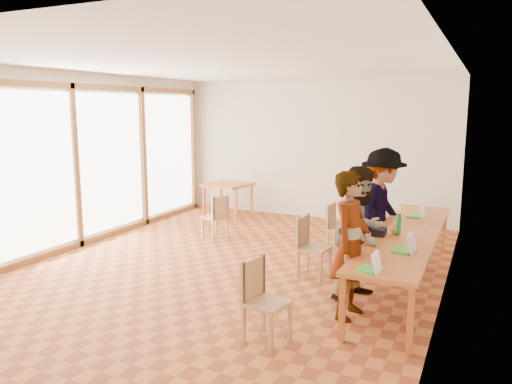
% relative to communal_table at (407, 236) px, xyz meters
% --- Properties ---
extents(ground, '(8.00, 8.00, 0.00)m').
position_rel_communal_table_xyz_m(ground, '(-2.50, -0.37, -0.70)').
color(ground, '#AF5D2A').
rests_on(ground, ground).
extents(wall_back, '(6.00, 0.10, 3.00)m').
position_rel_communal_table_xyz_m(wall_back, '(-2.50, 3.63, 0.80)').
color(wall_back, beige).
rests_on(wall_back, ground).
extents(wall_right, '(0.10, 8.00, 3.00)m').
position_rel_communal_table_xyz_m(wall_right, '(0.50, -0.37, 0.80)').
color(wall_right, beige).
rests_on(wall_right, ground).
extents(window_wall, '(0.10, 8.00, 3.00)m').
position_rel_communal_table_xyz_m(window_wall, '(-5.46, -0.37, 0.80)').
color(window_wall, white).
rests_on(window_wall, ground).
extents(ceiling, '(6.00, 8.00, 0.04)m').
position_rel_communal_table_xyz_m(ceiling, '(-2.50, -0.37, 2.32)').
color(ceiling, white).
rests_on(ceiling, wall_back).
extents(communal_table, '(0.80, 4.00, 0.75)m').
position_rel_communal_table_xyz_m(communal_table, '(0.00, 0.00, 0.00)').
color(communal_table, '#CB682D').
rests_on(communal_table, ground).
extents(side_table, '(0.90, 0.90, 0.75)m').
position_rel_communal_table_xyz_m(side_table, '(-4.22, 2.83, -0.03)').
color(side_table, '#CB682D').
rests_on(side_table, ground).
extents(chair_near, '(0.48, 0.48, 0.46)m').
position_rel_communal_table_xyz_m(chair_near, '(-1.13, -2.25, -0.17)').
color(chair_near, tan).
rests_on(chair_near, ground).
extents(chair_mid, '(0.44, 0.44, 0.46)m').
position_rel_communal_table_xyz_m(chair_mid, '(-1.34, -0.13, -0.17)').
color(chair_mid, tan).
rests_on(chair_mid, ground).
extents(chair_far, '(0.41, 0.41, 0.43)m').
position_rel_communal_table_xyz_m(chair_far, '(-1.32, 1.23, -0.20)').
color(chair_far, tan).
rests_on(chair_far, ground).
extents(chair_empty, '(0.47, 0.47, 0.53)m').
position_rel_communal_table_xyz_m(chair_empty, '(-0.84, 2.25, -0.09)').
color(chair_empty, tan).
rests_on(chair_empty, ground).
extents(chair_spare, '(0.50, 0.50, 0.43)m').
position_rel_communal_table_xyz_m(chair_spare, '(-3.52, 1.10, -0.20)').
color(chair_spare, tan).
rests_on(chair_spare, ground).
extents(person_near, '(0.48, 0.67, 1.70)m').
position_rel_communal_table_xyz_m(person_near, '(-0.44, -1.28, 0.15)').
color(person_near, gray).
rests_on(person_near, ground).
extents(person_mid, '(0.91, 1.01, 1.69)m').
position_rel_communal_table_xyz_m(person_mid, '(-0.46, -0.65, 0.14)').
color(person_mid, gray).
rests_on(person_mid, ground).
extents(person_far, '(0.85, 1.27, 1.82)m').
position_rel_communal_table_xyz_m(person_far, '(-0.44, 0.55, 0.21)').
color(person_far, gray).
rests_on(person_far, ground).
extents(laptop_near, '(0.22, 0.25, 0.20)m').
position_rel_communal_table_xyz_m(laptop_near, '(-0.08, -1.80, 0.10)').
color(laptop_near, green).
rests_on(laptop_near, communal_table).
extents(laptop_mid, '(0.26, 0.29, 0.23)m').
position_rel_communal_table_xyz_m(laptop_mid, '(0.14, -0.94, 0.11)').
color(laptop_mid, green).
rests_on(laptop_mid, communal_table).
extents(laptop_far, '(0.26, 0.29, 0.22)m').
position_rel_communal_table_xyz_m(laptop_far, '(0.00, 1.04, 0.11)').
color(laptop_far, green).
rests_on(laptop_far, communal_table).
extents(yellow_mug, '(0.17, 0.17, 0.11)m').
position_rel_communal_table_xyz_m(yellow_mug, '(-0.12, -0.16, 0.10)').
color(yellow_mug, orange).
rests_on(yellow_mug, communal_table).
extents(green_bottle, '(0.07, 0.07, 0.28)m').
position_rel_communal_table_xyz_m(green_bottle, '(-0.08, -0.20, 0.19)').
color(green_bottle, '#217843').
rests_on(green_bottle, communal_table).
extents(clear_glass, '(0.07, 0.07, 0.09)m').
position_rel_communal_table_xyz_m(clear_glass, '(-0.11, 0.18, 0.09)').
color(clear_glass, silver).
rests_on(clear_glass, communal_table).
extents(condiment_cup, '(0.08, 0.08, 0.06)m').
position_rel_communal_table_xyz_m(condiment_cup, '(-0.33, 1.50, 0.08)').
color(condiment_cup, white).
rests_on(condiment_cup, communal_table).
extents(pink_phone, '(0.05, 0.10, 0.01)m').
position_rel_communal_table_xyz_m(pink_phone, '(0.19, 0.49, 0.05)').
color(pink_phone, '#F557A4').
rests_on(pink_phone, communal_table).
extents(black_pouch, '(0.16, 0.26, 0.09)m').
position_rel_communal_table_xyz_m(black_pouch, '(-0.31, -0.29, 0.09)').
color(black_pouch, black).
rests_on(black_pouch, communal_table).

